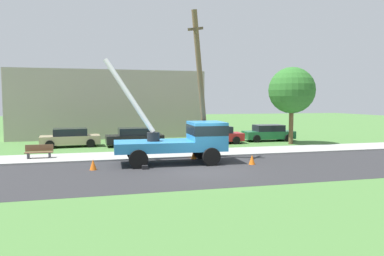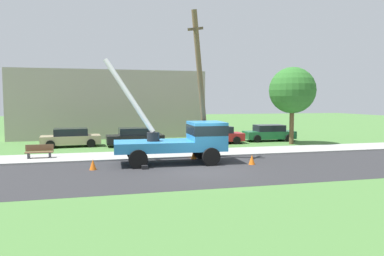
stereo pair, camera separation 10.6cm
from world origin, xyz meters
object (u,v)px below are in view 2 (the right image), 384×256
traffic_cone_behind (93,165)px  parked_sedan_black (135,137)px  traffic_cone_curbside (194,154)px  parked_sedan_red (216,135)px  parked_sedan_green (269,133)px  parked_sedan_tan (71,138)px  park_bench (39,152)px  traffic_cone_ahead (252,160)px  leaning_utility_pole (201,84)px  roadside_tree_near (292,91)px  utility_truck (184,138)px

traffic_cone_behind → parked_sedan_black: parked_sedan_black is taller
traffic_cone_curbside → parked_sedan_red: 8.28m
parked_sedan_green → traffic_cone_curbside: bearing=-138.2°
parked_sedan_tan → traffic_cone_curbside: bearing=-46.4°
traffic_cone_behind → parked_sedan_tan: bearing=100.0°
parked_sedan_red → parked_sedan_green: size_ratio=0.99×
traffic_cone_behind → parked_sedan_green: size_ratio=0.12×
park_bench → traffic_cone_curbside: bearing=-13.4°
parked_sedan_tan → park_bench: size_ratio=2.83×
traffic_cone_behind → parked_sedan_red: parked_sedan_red is taller
traffic_cone_curbside → traffic_cone_ahead: bearing=-44.7°
parked_sedan_red → parked_sedan_green: (5.09, 0.66, 0.00)m
leaning_utility_pole → traffic_cone_curbside: 4.30m
leaning_utility_pole → parked_sedan_tan: size_ratio=1.96×
traffic_cone_behind → parked_sedan_black: 9.94m
traffic_cone_behind → roadside_tree_near: size_ratio=0.09×
traffic_cone_curbside → parked_sedan_black: size_ratio=0.13×
traffic_cone_behind → roadside_tree_near: bearing=25.6°
traffic_cone_behind → traffic_cone_ahead: bearing=-3.7°
traffic_cone_behind → parked_sedan_red: size_ratio=0.13×
parked_sedan_tan → leaning_utility_pole: bearing=-44.8°
traffic_cone_ahead → parked_sedan_tan: (-10.38, 10.76, 0.43)m
leaning_utility_pole → park_bench: 10.61m
leaning_utility_pole → roadside_tree_near: 10.66m
parked_sedan_black → roadside_tree_near: roadside_tree_near is taller
traffic_cone_ahead → parked_sedan_green: bearing=59.5°
parked_sedan_green → parked_sedan_tan: bearing=179.6°
utility_truck → parked_sedan_black: bearing=103.2°
utility_truck → traffic_cone_ahead: utility_truck is taller
traffic_cone_behind → park_bench: size_ratio=0.35×
utility_truck → parked_sedan_tan: (-6.85, 9.29, -0.70)m
traffic_cone_curbside → parked_sedan_black: (-2.86, 7.36, 0.43)m
traffic_cone_curbside → park_bench: bearing=166.6°
utility_truck → leaning_utility_pole: 3.61m
parked_sedan_tan → park_bench: 6.10m
parked_sedan_green → utility_truck: bearing=-136.9°
parked_sedan_tan → parked_sedan_green: same height
leaning_utility_pole → parked_sedan_red: bearing=64.9°
traffic_cone_curbside → roadside_tree_near: size_ratio=0.09×
traffic_cone_ahead → parked_sedan_green: 12.35m
traffic_cone_ahead → park_bench: bearing=157.7°
leaning_utility_pole → traffic_cone_curbside: (-0.43, -0.03, -4.28)m
traffic_cone_behind → traffic_cone_curbside: bearing=19.4°
parked_sedan_tan → roadside_tree_near: roadside_tree_near is taller
utility_truck → roadside_tree_near: bearing=31.9°
roadside_tree_near → parked_sedan_red: bearing=161.5°
parked_sedan_green → park_bench: (-18.06, -5.80, -0.25)m
utility_truck → parked_sedan_green: utility_truck is taller
parked_sedan_green → park_bench: size_ratio=2.80×
leaning_utility_pole → traffic_cone_behind: 7.95m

